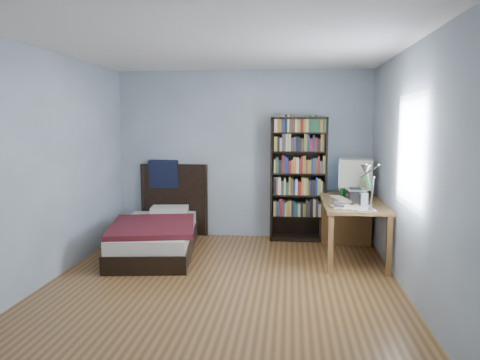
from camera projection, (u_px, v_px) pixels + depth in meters
The scene contains 14 objects.
room at pixel (226, 168), 4.97m from camera, with size 4.20×4.24×2.50m.
desk at pixel (347, 216), 6.57m from camera, with size 0.75×1.70×0.73m.
crt_monitor at pixel (355, 174), 6.47m from camera, with size 0.49×0.46×0.51m.
laptop at pixel (358, 193), 6.03m from camera, with size 0.30×0.30×0.36m.
desk_lamp at pixel (367, 174), 4.93m from camera, with size 0.22×0.49×0.57m.
keyboard at pixel (340, 199), 6.06m from camera, with size 0.17×0.43×0.03m, color beige.
speaker at pixel (364, 200), 5.61m from camera, with size 0.08×0.08×0.16m, color #949496.
soda_can at pixel (343, 193), 6.26m from camera, with size 0.07×0.07×0.13m, color #07390D.
mouse at pixel (349, 196), 6.31m from camera, with size 0.06×0.10×0.03m, color silver.
phone_silver at pixel (336, 202), 5.83m from camera, with size 0.05×0.11×0.02m, color silver.
phone_grey at pixel (333, 206), 5.60m from camera, with size 0.05×0.09×0.02m, color #949496.
external_drive at pixel (339, 207), 5.49m from camera, with size 0.12×0.12×0.03m, color #949496.
bookshelf at pixel (298, 179), 6.84m from camera, with size 0.81×0.30×1.81m.
bed at pixel (158, 232), 6.33m from camera, with size 1.28×2.12×1.16m.
Camera 1 is at (0.71, -4.90, 1.74)m, focal length 35.00 mm.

